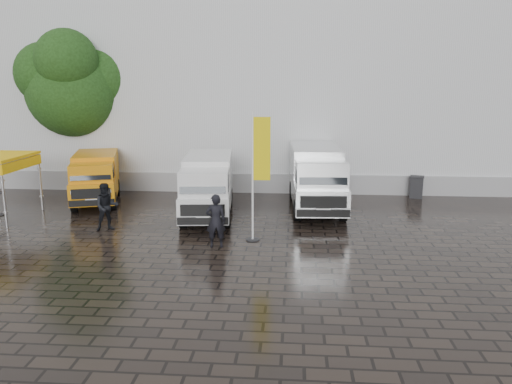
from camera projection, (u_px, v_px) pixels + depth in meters
ground at (249, 239)px, 18.42m from camera, size 120.00×120.00×0.00m
exhibition_hall at (302, 77)px, 32.58m from camera, size 44.00×16.00×12.00m
hall_plinth at (302, 184)px, 25.90m from camera, size 44.00×0.15×1.00m
van_yellow at (96, 179)px, 23.77m from camera, size 3.32×5.36×2.31m
van_white at (208, 187)px, 21.35m from camera, size 2.54×6.03×2.54m
van_silver at (316, 179)px, 22.50m from camera, size 2.47×6.51×2.78m
flagpole at (258, 171)px, 17.69m from camera, size 0.88×0.50×4.66m
tree at (72, 85)px, 26.28m from camera, size 4.79×4.79×8.59m
wheelie_bin at (416, 187)px, 24.94m from camera, size 0.81×0.81×1.11m
person_front at (216, 221)px, 17.27m from camera, size 0.75×0.55×1.90m
person_tent at (107, 207)px, 19.30m from camera, size 1.13×1.05×1.87m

